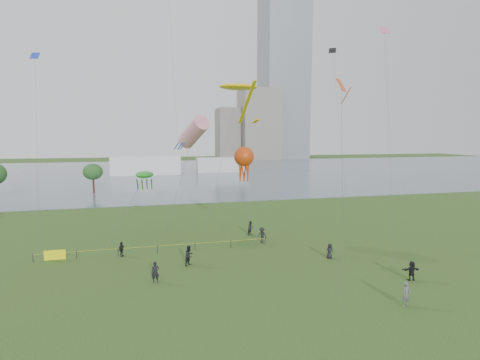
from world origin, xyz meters
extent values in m
plane|color=#213D13|center=(0.00, 0.00, 0.00)|extent=(400.00, 400.00, 0.00)
cube|color=slate|center=(0.00, 100.00, 0.02)|extent=(400.00, 120.00, 0.08)
cube|color=slate|center=(62.00, 168.00, 60.00)|extent=(24.00, 24.00, 120.00)
cube|color=slate|center=(46.00, 162.00, 19.00)|extent=(20.00, 20.00, 38.00)
cube|color=slate|center=(32.00, 168.00, 14.00)|extent=(16.00, 18.00, 28.00)
cube|color=silver|center=(-12.00, 95.00, 3.00)|extent=(22.00, 8.00, 6.00)
cube|color=silver|center=(14.00, 98.00, 2.50)|extent=(18.00, 7.00, 5.00)
cylinder|color=#341F17|center=(-22.08, 57.43, 1.46)|extent=(0.44, 0.44, 2.92)
ellipsoid|color=#295A23|center=(-22.08, 57.43, 4.74)|extent=(4.16, 4.16, 3.51)
cylinder|color=black|center=(-20.29, 13.24, 0.42)|extent=(0.07, 0.07, 0.85)
cylinder|color=black|center=(-16.29, 13.24, 0.42)|extent=(0.07, 0.07, 0.85)
cylinder|color=black|center=(-12.29, 13.24, 0.42)|extent=(0.07, 0.07, 0.85)
cylinder|color=black|center=(-8.29, 13.24, 0.42)|extent=(0.07, 0.07, 0.85)
cylinder|color=black|center=(-4.29, 13.24, 0.42)|extent=(0.07, 0.07, 0.85)
cylinder|color=black|center=(-0.29, 13.24, 0.42)|extent=(0.07, 0.07, 0.85)
cylinder|color=black|center=(3.71, 13.24, 0.42)|extent=(0.07, 0.07, 0.85)
cylinder|color=yellow|center=(-8.29, 13.24, 0.75)|extent=(24.00, 0.03, 0.03)
cube|color=#FBF30D|center=(-18.29, 13.24, 0.55)|extent=(2.00, 0.04, 1.00)
imported|color=#54585C|center=(9.39, -3.01, 0.91)|extent=(0.75, 0.57, 1.83)
imported|color=black|center=(-5.29, 8.84, 0.97)|extent=(1.18, 1.19, 1.94)
imported|color=black|center=(3.61, 14.14, 0.92)|extent=(1.33, 1.33, 1.85)
imported|color=black|center=(-11.90, 12.92, 0.77)|extent=(0.77, 0.98, 1.55)
imported|color=black|center=(8.80, 7.53, 0.78)|extent=(0.81, 0.57, 1.55)
imported|color=black|center=(13.05, 0.89, 0.85)|extent=(1.63, 0.72, 1.70)
imported|color=black|center=(-8.44, 5.45, 0.91)|extent=(0.70, 0.49, 1.82)
imported|color=black|center=(3.18, 17.64, 0.90)|extent=(1.10, 1.06, 1.79)
cylinder|color=#3F3F42|center=(-0.93, 15.85, 9.20)|extent=(5.65, 6.25, 18.42)
ellipsoid|color=yellow|center=(1.88, 18.96, 18.41)|extent=(4.78, 2.99, 0.75)
cube|color=yellow|center=(1.88, 14.76, 16.01)|extent=(0.36, 6.98, 4.09)
cube|color=yellow|center=(1.88, 10.96, 13.91)|extent=(0.95, 0.95, 0.42)
cylinder|color=#3F3F42|center=(-5.69, 18.08, 6.43)|extent=(3.91, 0.72, 12.86)
cylinder|color=#D41943|center=(-3.75, 18.43, 12.85)|extent=(3.87, 5.28, 3.97)
cylinder|color=blue|center=(-5.15, 17.23, 11.25)|extent=(0.60, 1.13, 0.88)
cylinder|color=blue|center=(-5.43, 17.61, 11.25)|extent=(0.60, 1.13, 0.88)
cylinder|color=blue|center=(-5.87, 17.46, 11.25)|extent=(0.60, 1.13, 0.88)
cylinder|color=blue|center=(-5.87, 16.99, 11.25)|extent=(0.60, 1.13, 0.88)
cylinder|color=blue|center=(-5.43, 16.85, 11.25)|extent=(0.60, 1.13, 0.88)
cylinder|color=#3F3F42|center=(-11.85, 17.36, 3.83)|extent=(4.39, 6.97, 7.67)
ellipsoid|color=#188718|center=(-9.67, 20.84, 7.66)|extent=(2.19, 3.94, 0.77)
cylinder|color=#188718|center=(-10.47, 19.24, 6.66)|extent=(0.16, 1.79, 1.54)
cylinder|color=#188718|center=(-9.92, 19.24, 6.66)|extent=(0.16, 1.79, 1.54)
cylinder|color=#188718|center=(-9.37, 19.24, 6.66)|extent=(0.16, 1.79, 1.54)
cylinder|color=#188718|center=(-8.82, 19.24, 6.66)|extent=(0.16, 1.79, 1.54)
cylinder|color=#3F3F42|center=(1.77, 13.73, 5.02)|extent=(0.12, 3.28, 10.05)
sphere|color=#BC390D|center=(1.72, 15.36, 10.04)|extent=(2.30, 2.30, 2.30)
cylinder|color=#BC390D|center=(2.22, 15.36, 8.44)|extent=(0.18, 0.54, 2.60)
cylinder|color=#BC390D|center=(1.97, 15.79, 8.44)|extent=(0.49, 0.36, 2.61)
cylinder|color=#BC390D|center=(1.47, 15.79, 8.44)|extent=(0.49, 0.36, 2.61)
cylinder|color=#BC390D|center=(1.22, 15.36, 8.44)|extent=(0.18, 0.54, 2.60)
cylinder|color=#BC390D|center=(1.47, 14.92, 8.44)|extent=(0.49, 0.36, 2.61)
cylinder|color=#BC390D|center=(1.97, 14.92, 8.44)|extent=(0.49, 0.36, 2.61)
cylinder|color=#3F3F42|center=(6.48, 1.44, 8.44)|extent=(3.38, 7.55, 16.88)
cube|color=#E64614|center=(8.15, 5.20, 16.87)|extent=(1.40, 1.40, 1.14)
cylinder|color=#E64614|center=(8.15, 4.30, 15.87)|extent=(0.08, 1.58, 1.35)
cube|color=#1933B2|center=(-20.70, 19.48, 21.08)|extent=(1.04, 1.00, 0.76)
cube|color=black|center=(14.54, 19.29, 23.49)|extent=(0.93, 0.60, 0.76)
cube|color=#E5598C|center=(15.58, 9.92, 23.41)|extent=(0.97, 0.68, 0.76)
camera|label=1|loc=(-7.86, -23.66, 12.27)|focal=26.00mm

